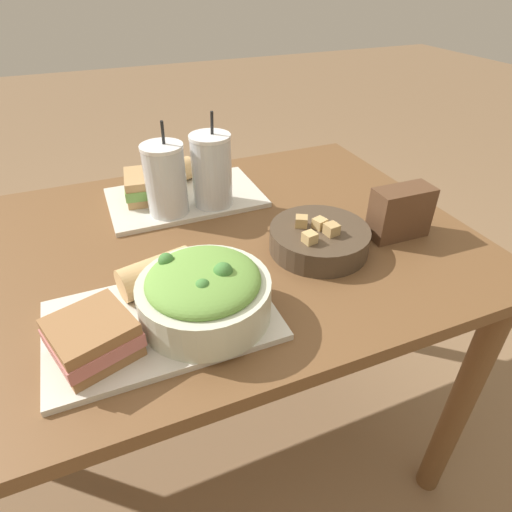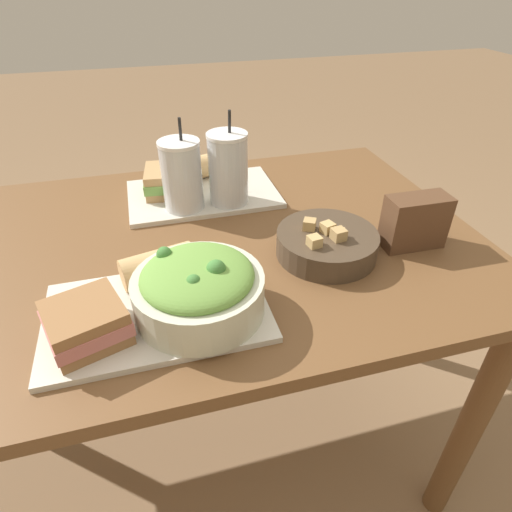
# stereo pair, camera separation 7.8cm
# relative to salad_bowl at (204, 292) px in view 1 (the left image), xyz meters

# --- Properties ---
(ground_plane) EXTENTS (12.00, 12.00, 0.00)m
(ground_plane) POSITION_rel_salad_bowl_xyz_m (-0.07, 0.24, -0.83)
(ground_plane) COLOR #846647
(dining_table) EXTENTS (1.46, 0.83, 0.77)m
(dining_table) POSITION_rel_salad_bowl_xyz_m (-0.07, 0.24, -0.16)
(dining_table) COLOR brown
(dining_table) RESTS_ON ground_plane
(tray_near) EXTENTS (0.38, 0.24, 0.01)m
(tray_near) POSITION_rel_salad_bowl_xyz_m (-0.07, 0.02, -0.05)
(tray_near) COLOR beige
(tray_near) RESTS_ON dining_table
(tray_far) EXTENTS (0.38, 0.24, 0.01)m
(tray_far) POSITION_rel_salad_bowl_xyz_m (0.08, 0.45, -0.05)
(tray_far) COLOR beige
(tray_far) RESTS_ON dining_table
(salad_bowl) EXTENTS (0.22, 0.22, 0.11)m
(salad_bowl) POSITION_rel_salad_bowl_xyz_m (0.00, 0.00, 0.00)
(salad_bowl) COLOR beige
(salad_bowl) RESTS_ON tray_near
(soup_bowl) EXTENTS (0.21, 0.21, 0.07)m
(soup_bowl) POSITION_rel_salad_bowl_xyz_m (0.28, 0.12, -0.03)
(soup_bowl) COLOR #473828
(soup_bowl) RESTS_ON dining_table
(sandwich_near) EXTENTS (0.15, 0.15, 0.06)m
(sandwich_near) POSITION_rel_salad_bowl_xyz_m (-0.18, -0.02, -0.02)
(sandwich_near) COLOR olive
(sandwich_near) RESTS_ON tray_near
(baguette_near) EXTENTS (0.15, 0.09, 0.06)m
(baguette_near) POSITION_rel_salad_bowl_xyz_m (-0.06, 0.11, -0.02)
(baguette_near) COLOR tan
(baguette_near) RESTS_ON tray_near
(sandwich_far) EXTENTS (0.13, 0.14, 0.06)m
(sandwich_far) POSITION_rel_salad_bowl_xyz_m (-0.00, 0.47, -0.02)
(sandwich_far) COLOR tan
(sandwich_far) RESTS_ON tray_far
(baguette_far) EXTENTS (0.12, 0.09, 0.06)m
(baguette_far) POSITION_rel_salad_bowl_xyz_m (0.07, 0.53, -0.02)
(baguette_far) COLOR tan
(baguette_far) RESTS_ON tray_far
(drink_cup_dark) EXTENTS (0.10, 0.10, 0.22)m
(drink_cup_dark) POSITION_rel_salad_bowl_xyz_m (0.02, 0.38, 0.03)
(drink_cup_dark) COLOR silver
(drink_cup_dark) RESTS_ON tray_far
(drink_cup_red) EXTENTS (0.10, 0.10, 0.23)m
(drink_cup_red) POSITION_rel_salad_bowl_xyz_m (0.14, 0.38, 0.03)
(drink_cup_red) COLOR silver
(drink_cup_red) RESTS_ON tray_far
(chip_bag) EXTENTS (0.13, 0.06, 0.11)m
(chip_bag) POSITION_rel_salad_bowl_xyz_m (0.48, 0.10, -0.00)
(chip_bag) COLOR brown
(chip_bag) RESTS_ON dining_table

